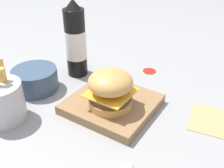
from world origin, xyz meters
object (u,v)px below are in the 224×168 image
Objects in this scene: serving_board at (112,104)px; burger at (111,89)px; ketchup_bottle at (76,42)px; fries_basket at (1,101)px; side_bowl at (35,79)px.

serving_board is 1.95× the size of burger.
fries_basket is (0.01, 0.28, -0.06)m from ketchup_bottle.
burger reaches higher than side_bowl.
ketchup_bottle is at bearing -91.37° from fries_basket.
fries_basket reaches higher than burger.
burger is 0.73× the size of fries_basket.
side_bowl is (0.04, 0.14, -0.08)m from ketchup_bottle.
burger is 0.46× the size of ketchup_bottle.
serving_board is 0.27m from fries_basket.
burger is at bearing 149.77° from ketchup_bottle.
ketchup_bottle is 0.29m from fries_basket.
side_bowl is at bearing 4.64° from burger.
serving_board is 0.24m from ketchup_bottle.
serving_board is at bearing -170.41° from side_bowl.
serving_board is at bearing -66.78° from burger.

